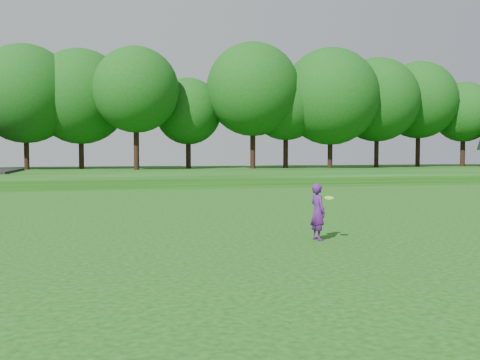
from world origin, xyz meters
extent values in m
plane|color=#153D0B|center=(0.00, 0.00, 0.00)|extent=(140.00, 140.00, 0.00)
cube|color=#153D0B|center=(0.00, 34.00, 0.30)|extent=(130.00, 30.00, 0.60)
cube|color=gray|center=(0.00, 20.00, 0.02)|extent=(130.00, 1.60, 0.04)
imported|color=#4B176A|center=(0.19, 0.09, 0.70)|extent=(0.41, 0.56, 1.40)
cylinder|color=#A1FF28|center=(0.39, -0.14, 1.06)|extent=(0.23, 0.23, 0.07)
camera|label=1|loc=(-4.80, -12.21, 2.18)|focal=40.00mm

